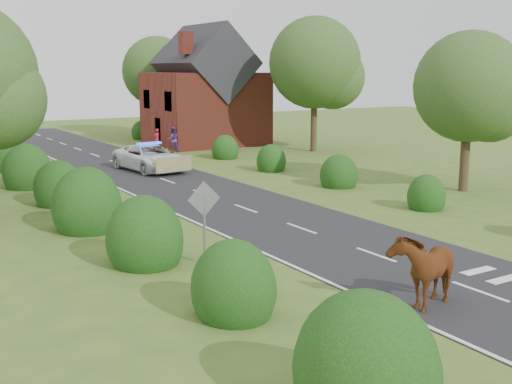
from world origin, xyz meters
TOP-DOWN VIEW (x-y plane):
  - ground at (0.00, 0.00)m, footprint 120.00×120.00m
  - road at (0.00, 15.00)m, footprint 6.00×70.00m
  - road_markings at (-1.60, 12.93)m, footprint 4.96×70.00m
  - hedgerow_left at (-6.51, 11.69)m, footprint 2.75×50.41m
  - hedgerow_right at (6.60, 11.21)m, footprint 2.10×45.78m
  - tree_right_a at (11.23, 5.87)m, footprint 5.33×5.20m
  - tree_right_b at (14.29, 21.84)m, footprint 6.56×6.40m
  - tree_right_c at (9.27, 37.85)m, footprint 6.15×6.00m
  - road_sign at (-5.00, 2.00)m, footprint 1.06×0.08m
  - house at (9.49, 30.00)m, footprint 8.00×7.40m
  - cow at (-1.91, -3.79)m, footprint 2.49×1.82m
  - police_van at (0.60, 19.80)m, footprint 3.05×5.65m
  - pedestrian_red at (4.79, 28.56)m, footprint 0.65×0.53m
  - pedestrian_purple at (5.14, 26.54)m, footprint 1.00×0.85m

SIDE VIEW (x-z plane):
  - ground at x=0.00m, z-range 0.00..0.00m
  - road at x=0.00m, z-range 0.00..0.02m
  - road_markings at x=-1.60m, z-range 0.02..0.03m
  - hedgerow_right at x=6.60m, z-range -0.50..1.60m
  - police_van at x=0.60m, z-range -0.07..1.57m
  - hedgerow_left at x=-6.51m, z-range -0.75..2.25m
  - pedestrian_red at x=4.79m, z-range 0.00..1.55m
  - cow at x=-1.91m, z-range 0.00..1.58m
  - pedestrian_purple at x=5.14m, z-range 0.00..1.81m
  - road_sign at x=-5.00m, z-range 0.39..2.92m
  - house at x=9.49m, z-range -0.80..8.37m
  - tree_right_a at x=11.23m, z-range 0.96..8.52m
  - tree_right_c at x=9.27m, z-range 1.05..9.63m
  - tree_right_b at x=14.29m, z-range 1.24..10.64m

